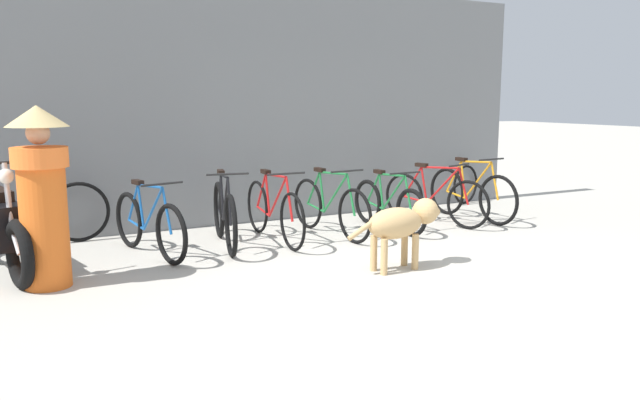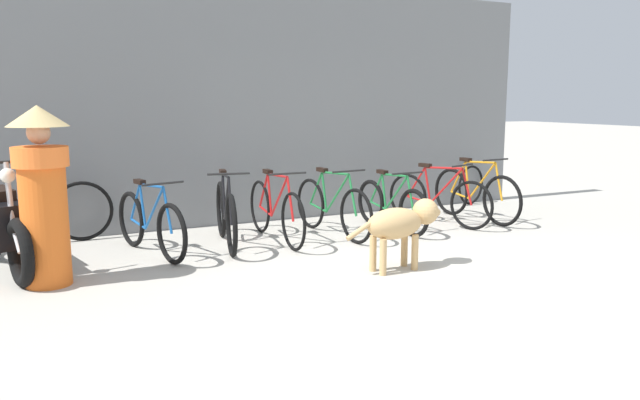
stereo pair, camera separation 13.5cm
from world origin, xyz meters
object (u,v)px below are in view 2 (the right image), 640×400
person_in_robes (43,190)px  bicycle_0 (150,224)px  stray_dog (402,223)px  bicycle_1 (226,215)px  bicycle_2 (275,211)px  bicycle_6 (475,194)px  motorcycle (3,227)px  spare_tire_left (471,185)px  bicycle_3 (332,207)px  bicycle_5 (438,199)px  spare_tire_right (82,211)px  bicycle_4 (391,205)px

person_in_robes → bicycle_0: bearing=171.7°
person_in_robes → stray_dog: bearing=120.7°
bicycle_1 → bicycle_2: bearing=101.2°
bicycle_2 → stray_dog: 1.85m
bicycle_6 → motorcycle: size_ratio=0.88×
bicycle_0 → spare_tire_left: (5.26, 1.06, -0.03)m
bicycle_3 → stray_dog: bicycle_3 is taller
bicycle_6 → person_in_robes: bearing=-88.0°
bicycle_0 → bicycle_6: 4.46m
bicycle_1 → bicycle_5: 2.96m
bicycle_2 → bicycle_3: 0.74m
bicycle_1 → bicycle_3: 1.36m
bicycle_5 → spare_tire_left: bearing=108.2°
bicycle_0 → bicycle_1: bicycle_1 is taller
bicycle_5 → person_in_robes: size_ratio=0.98×
bicycle_0 → bicycle_6: (4.46, -0.00, 0.02)m
bicycle_6 → spare_tire_right: bearing=-107.1°
person_in_robes → spare_tire_left: person_in_robes is taller
bicycle_1 → motorcycle: size_ratio=0.90×
bicycle_1 → bicycle_3: bearing=99.6°
bicycle_4 → bicycle_0: bearing=-93.8°
bicycle_0 → bicycle_6: bearing=76.2°
bicycle_3 → stray_dog: size_ratio=1.50×
person_in_robes → bicycle_1: bearing=159.0°
stray_dog → bicycle_6: bearing=32.1°
bicycle_3 → bicycle_2: bearing=-98.3°
bicycle_3 → spare_tire_left: bicycle_3 is taller
bicycle_1 → motorcycle: 2.29m
bicycle_5 → spare_tire_right: bearing=-121.7°
bicycle_3 → motorcycle: bearing=-94.4°
bicycle_2 → bicycle_5: size_ratio=1.09×
bicycle_0 → bicycle_1: 0.87m
bicycle_1 → stray_dog: bearing=47.2°
spare_tire_right → spare_tire_left: bearing=0.1°
bicycle_3 → spare_tire_right: bicycle_3 is taller
bicycle_2 → bicycle_3: bicycle_2 is taller
bicycle_1 → person_in_robes: (-1.93, -0.76, 0.52)m
bicycle_5 → motorcycle: size_ratio=0.86×
bicycle_1 → spare_tire_right: 1.78m
spare_tire_right → bicycle_1: bearing=-34.6°
bicycle_4 → stray_dog: bearing=-32.1°
bicycle_0 → motorcycle: motorcycle is taller
bicycle_3 → stray_dog: 1.70m
bicycle_3 → person_in_robes: size_ratio=1.04×
bicycle_5 → spare_tire_left: 1.78m
bicycle_5 → spare_tire_left: bicycle_5 is taller
bicycle_4 → person_in_robes: (-4.12, -0.68, 0.56)m
bicycle_1 → bicycle_5: (2.96, -0.04, -0.02)m
bicycle_0 → bicycle_5: size_ratio=1.01×
bicycle_4 → bicycle_6: (1.41, 0.04, 0.04)m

